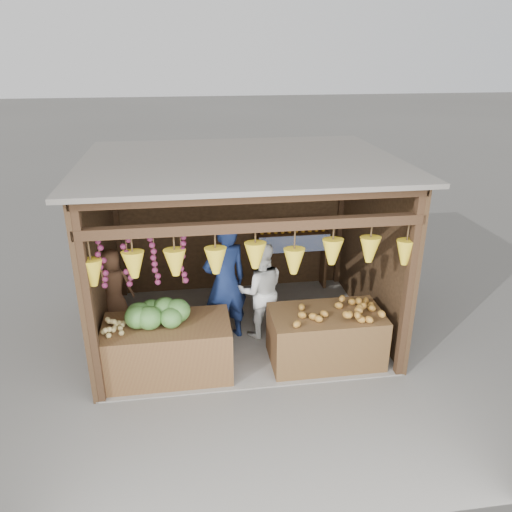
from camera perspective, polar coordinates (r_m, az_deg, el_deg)
The scene contains 12 objects.
ground at distance 7.86m, azimuth -1.54°, elevation -8.32°, with size 80.00×80.00×0.00m, color #514F49.
stall_structure at distance 7.10m, azimuth -1.90°, elevation 3.06°, with size 4.30×3.30×2.66m.
back_shelf at distance 8.78m, azimuth 4.22°, elevation 1.42°, with size 1.25×0.32×1.32m.
counter_left at distance 6.78m, azimuth -10.01°, elevation -10.46°, with size 1.64×0.85×0.77m, color #4E2C1A.
counter_right at distance 7.01m, azimuth 7.95°, elevation -9.17°, with size 1.52×0.85×0.75m, color #4F321A.
stool at distance 7.81m, azimuth -15.42°, elevation -8.14°, with size 0.33×0.33×0.31m, color black.
man_standing at distance 7.20m, azimuth -3.54°, elevation -3.01°, with size 0.68×0.45×1.87m, color navy.
woman_standing at distance 7.37m, azimuth 0.54°, elevation -3.97°, with size 0.72×0.56×1.49m, color white.
vendor_seated at distance 7.48m, azimuth -15.99°, elevation -3.40°, with size 0.55×0.36×1.13m, color #533421.
melon_pile at distance 6.53m, azimuth -11.23°, elevation -6.40°, with size 1.00×0.50×0.32m, color #1D5216, non-canonical shape.
tanfruit_pile at distance 6.55m, azimuth -15.98°, elevation -7.75°, with size 0.34×0.40×0.13m, color #A3864B, non-canonical shape.
mango_pile at distance 6.75m, azimuth 8.97°, elevation -5.85°, with size 1.40×0.64×0.22m, color #C23F19, non-canonical shape.
Camera 1 is at (-0.76, -6.69, 4.06)m, focal length 35.00 mm.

